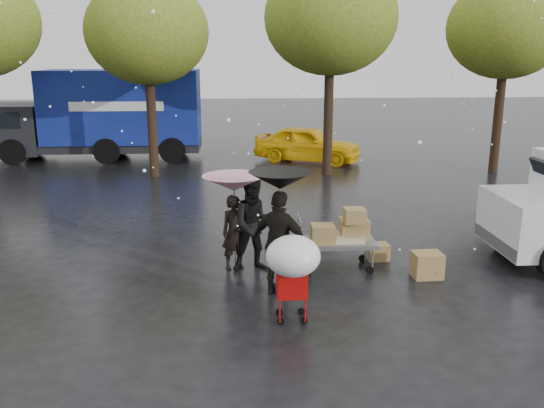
{
  "coord_description": "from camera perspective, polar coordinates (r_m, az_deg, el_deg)",
  "views": [
    {
      "loc": [
        -0.72,
        -9.68,
        4.14
      ],
      "look_at": [
        -0.02,
        1.0,
        1.32
      ],
      "focal_mm": 38.0,
      "sensor_mm": 36.0,
      "label": 1
    }
  ],
  "objects": [
    {
      "name": "ground",
      "position": [
        10.55,
        0.48,
        -8.34
      ],
      "size": [
        90.0,
        90.0,
        0.0
      ],
      "primitive_type": "plane",
      "color": "black",
      "rests_on": "ground"
    },
    {
      "name": "person_pink",
      "position": [
        11.28,
        -3.7,
        -2.82
      ],
      "size": [
        0.63,
        0.52,
        1.48
      ],
      "primitive_type": "imported",
      "rotation": [
        0.0,
        0.0,
        0.34
      ],
      "color": "black",
      "rests_on": "ground"
    },
    {
      "name": "person_middle",
      "position": [
        11.12,
        -1.71,
        -2.05
      ],
      "size": [
        1.0,
        0.84,
        1.85
      ],
      "primitive_type": "imported",
      "rotation": [
        0.0,
        0.0,
        0.17
      ],
      "color": "black",
      "rests_on": "ground"
    },
    {
      "name": "person_black",
      "position": [
        9.97,
        0.8,
        -3.96
      ],
      "size": [
        1.18,
        0.96,
        1.88
      ],
      "primitive_type": "imported",
      "rotation": [
        0.0,
        0.0,
        2.59
      ],
      "color": "black",
      "rests_on": "ground"
    },
    {
      "name": "umbrella_pink",
      "position": [
        11.02,
        -3.79,
        2.06
      ],
      "size": [
        1.22,
        1.22,
        1.88
      ],
      "color": "#4C4C4C",
      "rests_on": "ground"
    },
    {
      "name": "umbrella_black",
      "position": [
        9.67,
        0.82,
        2.33
      ],
      "size": [
        1.08,
        1.08,
        2.21
      ],
      "color": "#4C4C4C",
      "rests_on": "ground"
    },
    {
      "name": "vendor_cart",
      "position": [
        11.3,
        6.88,
        -2.94
      ],
      "size": [
        1.52,
        0.8,
        1.27
      ],
      "color": "slate",
      "rests_on": "ground"
    },
    {
      "name": "shopping_cart",
      "position": [
        8.83,
        2.08,
        -5.63
      ],
      "size": [
        0.84,
        0.84,
        1.46
      ],
      "color": "red",
      "rests_on": "ground"
    },
    {
      "name": "blue_truck",
      "position": [
        24.0,
        -16.49,
        8.46
      ],
      "size": [
        8.3,
        2.6,
        3.5
      ],
      "color": "navy",
      "rests_on": "ground"
    },
    {
      "name": "box_ground_near",
      "position": [
        11.36,
        15.11,
        -5.85
      ],
      "size": [
        0.55,
        0.45,
        0.48
      ],
      "primitive_type": "cube",
      "rotation": [
        0.0,
        0.0,
        0.04
      ],
      "color": "olive",
      "rests_on": "ground"
    },
    {
      "name": "box_ground_far",
      "position": [
        12.08,
        10.43,
        -4.68
      ],
      "size": [
        0.46,
        0.37,
        0.34
      ],
      "primitive_type": "cube",
      "rotation": [
        0.0,
        0.0,
        0.08
      ],
      "color": "olive",
      "rests_on": "ground"
    },
    {
      "name": "yellow_taxi",
      "position": [
        22.57,
        3.57,
        5.97
      ],
      "size": [
        4.44,
        3.2,
        1.4
      ],
      "primitive_type": "imported",
      "rotation": [
        0.0,
        0.0,
        1.15
      ],
      "color": "yellow",
      "rests_on": "ground"
    },
    {
      "name": "tree_row",
      "position": [
        19.7,
        -3.13,
        17.3
      ],
      "size": [
        21.6,
        4.4,
        7.12
      ],
      "color": "black",
      "rests_on": "ground"
    }
  ]
}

